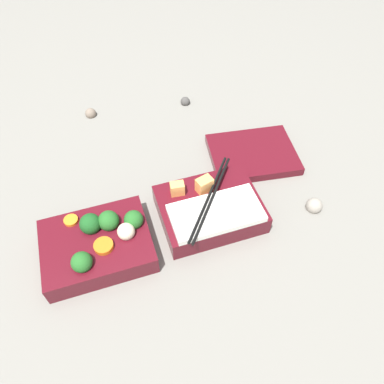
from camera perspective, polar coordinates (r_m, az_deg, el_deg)
ground_plane at (r=0.69m, az=-5.87°, el=-6.87°), size 3.00×3.00×0.00m
bento_tray_vegetable at (r=0.66m, az=-14.01°, el=-7.75°), size 0.18×0.14×0.07m
bento_tray_rice at (r=0.69m, az=2.77°, el=-2.60°), size 0.18×0.17×0.07m
bento_lid at (r=0.81m, az=9.21°, el=5.69°), size 0.20×0.16×0.02m
pebble_0 at (r=0.95m, az=-1.04°, el=13.61°), size 0.02×0.02×0.02m
pebble_2 at (r=0.94m, az=-15.18°, el=11.48°), size 0.03×0.03×0.03m
pebble_3 at (r=0.75m, az=18.11°, el=-2.00°), size 0.03×0.03×0.03m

